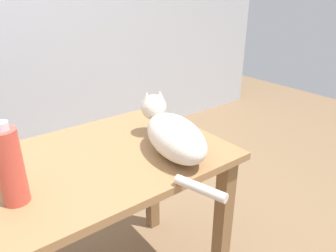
% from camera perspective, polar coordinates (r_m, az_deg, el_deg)
% --- Properties ---
extents(desk, '(1.61, 0.67, 0.74)m').
position_cam_1_polar(desk, '(1.23, -25.75, -13.75)').
color(desk, '#9E7247').
rests_on(desk, ground_plane).
extents(cat, '(0.26, 0.60, 0.20)m').
position_cam_1_polar(cat, '(1.21, 0.84, -1.37)').
color(cat, silver).
rests_on(cat, desk).
extents(computer_mouse, '(0.11, 0.06, 0.04)m').
position_cam_1_polar(computer_mouse, '(1.47, -1.09, 0.70)').
color(computer_mouse, '#232328').
rests_on(computer_mouse, desk).
extents(water_bottle, '(0.08, 0.08, 0.26)m').
position_cam_1_polar(water_bottle, '(1.02, -26.70, -6.53)').
color(water_bottle, '#D84C3D').
rests_on(water_bottle, desk).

